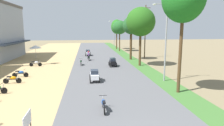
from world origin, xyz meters
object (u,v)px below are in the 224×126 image
median_tree_second (141,22)px  parked_motorbike_fourth (20,73)px  streetlamp_near (166,37)px  car_hatchback_black (113,62)px  median_tree_fifth (117,27)px  motorbike_ahead_fourth (89,56)px  median_tree_third (131,26)px  streetlamp_mid (114,32)px  car_hatchback_white (94,75)px  parked_motorbike_third (12,79)px  median_tree_fourth (120,27)px  motorbike_ahead_third (81,62)px  vendor_umbrella (35,47)px  parked_motorbike_fifth (36,63)px  utility_pole_near (145,31)px  street_signboard (27,122)px  car_sedan_silver (88,52)px  motorbike_ahead_second (104,104)px

median_tree_second → parked_motorbike_fourth: bearing=-161.1°
streetlamp_near → car_hatchback_black: bearing=116.5°
streetlamp_near → median_tree_fifth: bearing=90.0°
median_tree_second → motorbike_ahead_fourth: bearing=142.5°
median_tree_third → streetlamp_mid: 23.48m
median_tree_second → car_hatchback_white: size_ratio=4.32×
parked_motorbike_third → median_tree_fourth: median_tree_fourth is taller
median_tree_third → median_tree_fifth: bearing=89.2°
median_tree_second → motorbike_ahead_third: size_ratio=4.80×
vendor_umbrella → median_tree_fifth: median_tree_fifth is taller
parked_motorbike_fourth → motorbike_ahead_third: bearing=45.2°
median_tree_second → car_hatchback_white: (-7.20, -8.26, -5.81)m
vendor_umbrella → median_tree_third: (17.27, -2.91, 3.73)m
vendor_umbrella → car_hatchback_white: size_ratio=1.26×
parked_motorbike_fourth → median_tree_fifth: size_ratio=0.23×
parked_motorbike_fifth → streetlamp_near: 19.28m
parked_motorbike_fourth → median_tree_third: size_ratio=0.24×
vendor_umbrella → median_tree_fourth: size_ratio=0.34×
utility_pole_near → median_tree_fifth: bearing=99.4°
parked_motorbike_fifth → median_tree_fourth: bearing=49.3°
parked_motorbike_fifth → motorbike_ahead_third: bearing=0.9°
utility_pole_near → parked_motorbike_fifth: bearing=-161.1°
motorbike_ahead_third → car_hatchback_white: bearing=-80.3°
parked_motorbike_fifth → vendor_umbrella: bearing=103.0°
street_signboard → median_tree_fifth: median_tree_fifth is taller
car_sedan_silver → parked_motorbike_fifth: bearing=-125.6°
parked_motorbike_fourth → median_tree_fifth: 34.35m
street_signboard → streetlamp_mid: 50.20m
car_hatchback_white → car_hatchback_black: size_ratio=1.00×
streetlamp_near → street_signboard: bearing=-137.5°
parked_motorbike_fourth → car_sedan_silver: 19.25m
streetlamp_near → car_hatchback_white: streetlamp_near is taller
motorbike_ahead_second → median_tree_fourth: bearing=78.7°
median_tree_fourth → median_tree_fifth: (0.03, 5.03, 0.19)m
streetlamp_mid → motorbike_ahead_third: (-9.10, -28.13, -4.01)m
vendor_umbrella → median_tree_fourth: (17.49, 10.56, 3.54)m
parked_motorbike_fourth → motorbike_ahead_third: motorbike_ahead_third is taller
parked_motorbike_fourth → vendor_umbrella: size_ratio=0.71×
vendor_umbrella → car_hatchback_black: 16.08m
vendor_umbrella → car_hatchback_black: bearing=-35.0°
parked_motorbike_third → median_tree_fourth: (15.77, 27.58, 5.30)m
median_tree_second → median_tree_fifth: median_tree_second is taller
streetlamp_near → median_tree_second: bearing=91.5°
vendor_umbrella → car_hatchback_black: size_ratio=1.26×
parked_motorbike_fifth → motorbike_ahead_second: motorbike_ahead_second is taller
street_signboard → motorbike_ahead_second: 5.21m
median_tree_fourth → utility_pole_near: bearing=-76.6°
parked_motorbike_fourth → parked_motorbike_third: bearing=-89.3°
parked_motorbike_third → motorbike_ahead_fourth: (7.94, 13.84, 0.30)m
utility_pole_near → motorbike_ahead_second: (-9.97, -23.69, -4.55)m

